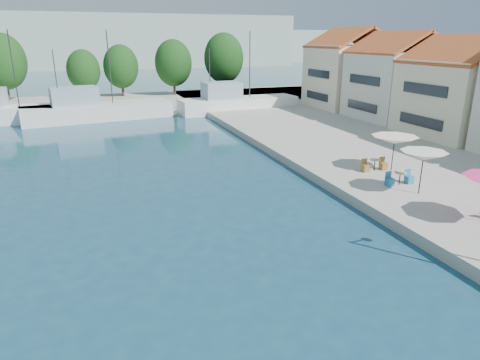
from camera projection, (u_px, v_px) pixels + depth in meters
name	position (u px, v px, depth m)	size (l,w,h in m)	color
quay_right	(466.00, 147.00, 35.56)	(32.00, 92.00, 0.60)	#9E9A8F
quay_far	(82.00, 104.00, 59.12)	(90.00, 16.00, 0.60)	#9E9A8F
hill_west	(3.00, 41.00, 132.88)	(180.00, 40.00, 16.00)	#9CAA9D
hill_east	(204.00, 46.00, 173.64)	(140.00, 40.00, 12.00)	#9CAA9D
building_04	(465.00, 85.00, 37.39)	(9.00, 8.80, 9.20)	beige
building_05	(397.00, 74.00, 45.37)	(8.40, 8.80, 9.70)	silver
building_06	(349.00, 67.00, 53.34)	(9.00, 8.80, 10.20)	#F5E0C4
trawler_02	(2.00, 113.00, 47.00)	(15.57, 6.75, 10.20)	white
trawler_03	(95.00, 111.00, 48.75)	(16.84, 6.52, 10.20)	silver
trawler_04	(236.00, 104.00, 53.89)	(15.18, 4.57, 10.20)	white
tree_04	(3.00, 62.00, 58.70)	(6.14, 6.14, 9.09)	#3F2B19
tree_05	(83.00, 70.00, 61.30)	(4.64, 4.64, 6.87)	#3F2B19
tree_06	(121.00, 67.00, 63.26)	(5.07, 5.07, 7.50)	#3F2B19
tree_07	(173.00, 63.00, 64.60)	(5.56, 5.56, 8.23)	#3F2B19
tree_08	(224.00, 58.00, 67.37)	(6.22, 6.22, 9.21)	#3F2B19
umbrella_white	(424.00, 156.00, 23.35)	(2.54, 2.54, 2.44)	black
umbrella_cream	(395.00, 140.00, 27.62)	(2.99, 2.99, 2.30)	black
cafe_table_02	(400.00, 180.00, 25.40)	(1.82, 0.70, 0.76)	black
cafe_table_03	(374.00, 166.00, 28.08)	(1.82, 0.70, 0.76)	black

